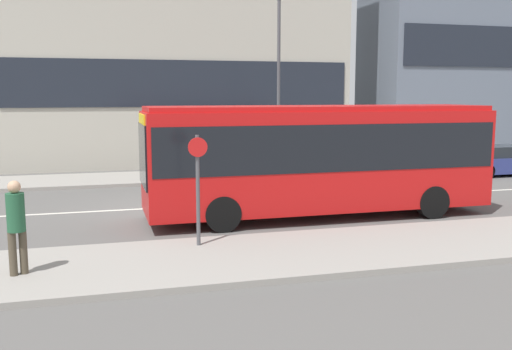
% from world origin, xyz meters
% --- Properties ---
extents(ground_plane, '(120.00, 120.00, 0.00)m').
position_xyz_m(ground_plane, '(0.00, 0.00, 0.00)').
color(ground_plane, '#595654').
extents(sidewalk_near, '(44.00, 3.50, 0.13)m').
position_xyz_m(sidewalk_near, '(0.00, -6.25, 0.07)').
color(sidewalk_near, gray).
rests_on(sidewalk_near, ground_plane).
extents(sidewalk_far, '(44.00, 3.50, 0.13)m').
position_xyz_m(sidewalk_far, '(0.00, 6.25, 0.07)').
color(sidewalk_far, gray).
rests_on(sidewalk_far, ground_plane).
extents(lane_centerline, '(41.80, 0.16, 0.01)m').
position_xyz_m(lane_centerline, '(0.00, 0.00, 0.00)').
color(lane_centerline, silver).
rests_on(lane_centerline, ground_plane).
extents(apartment_block_left_tower, '(17.14, 6.53, 14.82)m').
position_xyz_m(apartment_block_left_tower, '(2.62, 12.72, 7.40)').
color(apartment_block_left_tower, '#B7B2A3').
rests_on(apartment_block_left_tower, ground_plane).
extents(city_bus, '(10.09, 2.58, 3.25)m').
position_xyz_m(city_bus, '(4.73, -2.46, 1.87)').
color(city_bus, red).
rests_on(city_bus, ground_plane).
extents(parked_car_0, '(4.02, 1.70, 1.31)m').
position_xyz_m(parked_car_0, '(15.81, 3.47, 0.62)').
color(parked_car_0, navy).
rests_on(parked_car_0, ground_plane).
extents(pedestrian_near_stop, '(0.34, 0.34, 1.84)m').
position_xyz_m(pedestrian_near_stop, '(-3.00, -6.44, 1.18)').
color(pedestrian_near_stop, '#4C4233').
rests_on(pedestrian_near_stop, sidewalk_near).
extents(bus_stop_sign, '(0.44, 0.12, 2.54)m').
position_xyz_m(bus_stop_sign, '(0.71, -5.23, 1.62)').
color(bus_stop_sign, '#4C4C51').
rests_on(bus_stop_sign, sidewalk_near).
extents(street_lamp, '(0.36, 0.36, 7.74)m').
position_xyz_m(street_lamp, '(6.06, 5.51, 4.78)').
color(street_lamp, '#4C4C51').
rests_on(street_lamp, sidewalk_far).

